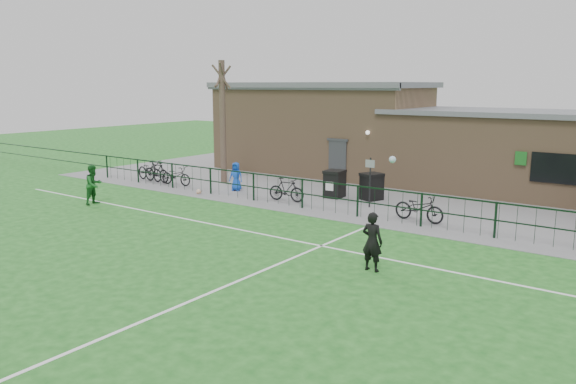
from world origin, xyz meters
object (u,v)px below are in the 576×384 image
Objects in this scene: bare_tree at (223,123)px; bicycle_e at (419,208)px; bicycle_c at (176,176)px; spectator_child at (236,176)px; ball_ground at (199,192)px; bicycle_b at (157,171)px; wheelie_bin_left at (335,185)px; sign_post at (370,183)px; bicycle_d at (286,190)px; wheelie_bin_right at (372,188)px; bicycle_a at (150,170)px; outfield_player at (94,185)px.

bicycle_e is (11.14, -1.85, -2.48)m from bare_tree.
bicycle_e is (12.54, 0.05, 0.03)m from bicycle_c.
ball_ground is (-0.83, -1.60, -0.56)m from spectator_child.
bare_tree reaches higher than bicycle_e.
bare_tree is 3.35× the size of bicycle_b.
spectator_child is at bearing -169.22° from wheelie_bin_left.
sign_post reaches higher than spectator_child.
bicycle_c is 6.63m from bicycle_d.
bicycle_c is at bearing 94.67° from bicycle_e.
bicycle_c is at bearing -171.36° from wheelie_bin_left.
bicycle_e is 1.44× the size of spectator_child.
wheelie_bin_left is 6.11m from ball_ground.
bicycle_e is 10.13m from ball_ground.
wheelie_bin_right reaches higher than bicycle_a.
sign_post reaches higher than bicycle_c.
bicycle_c is (-9.36, -2.47, -0.06)m from wheelie_bin_right.
sign_post reaches higher than bicycle_b.
bicycle_c is 1.07× the size of bicycle_d.
bicycle_b is (-9.24, -1.97, -0.01)m from wheelie_bin_left.
wheelie_bin_right is 0.59× the size of bicycle_b.
bicycle_c is at bearing 159.18° from ball_ground.
bicycle_c is (-1.40, -1.90, -2.51)m from bare_tree.
bicycle_d is at bearing 94.27° from bicycle_e.
bicycle_c is 1.35× the size of spectator_child.
bare_tree is 8.86m from sign_post.
bicycle_e is at bearing 5.63° from ball_ground.
spectator_child is (-9.24, 0.61, 0.16)m from bicycle_e.
wheelie_bin_left is 0.55× the size of bicycle_a.
outfield_player is (-12.03, -5.02, 0.30)m from bicycle_e.
sign_post reaches higher than bicycle_e.
bare_tree is 3.25m from spectator_child.
ball_ground is at bearing -116.50° from bicycle_c.
spectator_child is (-6.70, -0.43, -0.34)m from sign_post.
bicycle_d is at bearing -95.08° from bicycle_c.
bicycle_b reaches higher than wheelie_bin_right.
ball_ground is (-5.34, -2.93, -0.46)m from wheelie_bin_left.
bare_tree is 8.35m from wheelie_bin_right.
bicycle_a is 14.59m from bicycle_e.
bicycle_a is 2.05m from bicycle_c.
outfield_player is at bearing -156.81° from bicycle_b.
wheelie_bin_left is at bearing 0.80° from bare_tree.
wheelie_bin_right is at bearing 114.76° from sign_post.
wheelie_bin_left reaches higher than wheelie_bin_right.
sign_post is 1.23× the size of outfield_player.
bicycle_e is (13.97, 0.03, -0.04)m from bicycle_b.
spectator_child is 5.74× the size of ball_ground.
bicycle_d reaches higher than ball_ground.
bare_tree reaches higher than bicycle_a.
bare_tree reaches higher than outfield_player.
wheelie_bin_right reaches higher than ball_ground.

